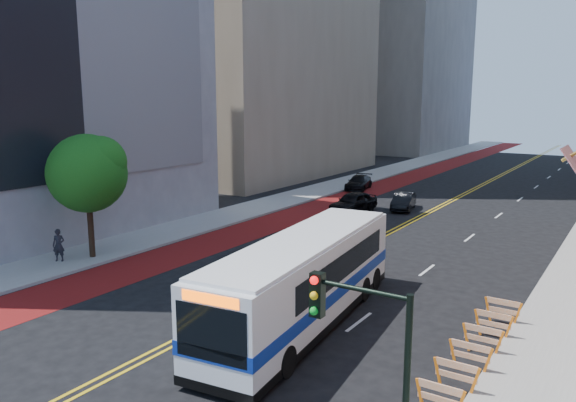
% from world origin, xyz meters
% --- Properties ---
extents(ground, '(160.00, 160.00, 0.00)m').
position_xyz_m(ground, '(0.00, 0.00, 0.00)').
color(ground, black).
rests_on(ground, ground).
extents(sidewalk_left, '(4.00, 140.00, 0.15)m').
position_xyz_m(sidewalk_left, '(-12.00, 30.00, 0.07)').
color(sidewalk_left, gray).
rests_on(sidewalk_left, ground).
extents(bus_lane_paint, '(3.60, 140.00, 0.01)m').
position_xyz_m(bus_lane_paint, '(-8.10, 30.00, 0.00)').
color(bus_lane_paint, '#5E110D').
rests_on(bus_lane_paint, ground).
extents(center_line_inner, '(0.14, 140.00, 0.01)m').
position_xyz_m(center_line_inner, '(-0.18, 30.00, 0.00)').
color(center_line_inner, gold).
rests_on(center_line_inner, ground).
extents(center_line_outer, '(0.14, 140.00, 0.01)m').
position_xyz_m(center_line_outer, '(0.18, 30.00, 0.00)').
color(center_line_outer, gold).
rests_on(center_line_outer, ground).
extents(lane_dashes, '(0.14, 98.20, 0.01)m').
position_xyz_m(lane_dashes, '(4.80, 38.00, 0.01)').
color(lane_dashes, silver).
rests_on(lane_dashes, ground).
extents(construction_barriers, '(1.42, 10.91, 1.00)m').
position_xyz_m(construction_barriers, '(9.60, 3.42, 0.68)').
color(construction_barriers, orange).
rests_on(construction_barriers, ground).
extents(street_tree, '(4.20, 4.20, 6.70)m').
position_xyz_m(street_tree, '(-11.24, 6.04, 4.91)').
color(street_tree, black).
rests_on(street_tree, sidewalk_left).
extents(traffic_signal, '(2.21, 0.34, 5.07)m').
position_xyz_m(traffic_signal, '(9.41, -3.51, 3.72)').
color(traffic_signal, black).
rests_on(traffic_signal, sidewalk_right).
extents(transit_bus, '(4.18, 12.89, 3.48)m').
position_xyz_m(transit_bus, '(3.05, 4.73, 1.82)').
color(transit_bus, white).
rests_on(transit_bus, ground).
extents(car_a, '(2.48, 4.89, 1.59)m').
position_xyz_m(car_a, '(-4.89, 25.07, 0.80)').
color(car_a, black).
rests_on(car_a, ground).
extents(car_b, '(2.29, 4.34, 1.36)m').
position_xyz_m(car_b, '(-2.04, 28.19, 0.68)').
color(car_b, black).
rests_on(car_b, ground).
extents(car_c, '(2.71, 4.83, 1.32)m').
position_xyz_m(car_c, '(-9.30, 35.20, 0.66)').
color(car_c, black).
rests_on(car_c, ground).
extents(pedestrian, '(0.76, 0.69, 1.74)m').
position_xyz_m(pedestrian, '(-12.07, 4.49, 1.02)').
color(pedestrian, black).
rests_on(pedestrian, sidewalk_left).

